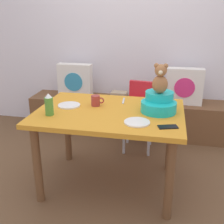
# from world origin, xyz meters

# --- Properties ---
(ground_plane) EXTENTS (8.00, 8.00, 0.00)m
(ground_plane) POSITION_xyz_m (0.00, 0.00, 0.00)
(ground_plane) COLOR brown
(back_wall) EXTENTS (4.40, 0.10, 2.60)m
(back_wall) POSITION_xyz_m (0.00, 1.47, 1.30)
(back_wall) COLOR silver
(back_wall) RESTS_ON ground_plane
(window_bench) EXTENTS (2.60, 0.44, 0.46)m
(window_bench) POSITION_xyz_m (0.00, 1.20, 0.23)
(window_bench) COLOR brown
(window_bench) RESTS_ON ground_plane
(pillow_floral_left) EXTENTS (0.44, 0.15, 0.44)m
(pillow_floral_left) POSITION_xyz_m (-0.71, 1.18, 0.68)
(pillow_floral_left) COLOR white
(pillow_floral_left) RESTS_ON window_bench
(pillow_floral_right) EXTENTS (0.44, 0.15, 0.44)m
(pillow_floral_right) POSITION_xyz_m (0.67, 1.18, 0.68)
(pillow_floral_right) COLOR white
(pillow_floral_right) RESTS_ON window_bench
(book_stack) EXTENTS (0.20, 0.14, 0.10)m
(book_stack) POSITION_xyz_m (-0.13, 1.20, 0.51)
(book_stack) COLOR tan
(book_stack) RESTS_ON window_bench
(dining_table) EXTENTS (1.26, 0.90, 0.74)m
(dining_table) POSITION_xyz_m (0.00, 0.00, 0.63)
(dining_table) COLOR orange
(dining_table) RESTS_ON ground_plane
(highchair) EXTENTS (0.37, 0.49, 0.79)m
(highchair) POSITION_xyz_m (0.18, 0.76, 0.52)
(highchair) COLOR red
(highchair) RESTS_ON ground_plane
(infant_seat_teal) EXTENTS (0.30, 0.33, 0.16)m
(infant_seat_teal) POSITION_xyz_m (0.41, 0.07, 0.81)
(infant_seat_teal) COLOR #1ABAB6
(infant_seat_teal) RESTS_ON dining_table
(teddy_bear) EXTENTS (0.13, 0.12, 0.25)m
(teddy_bear) POSITION_xyz_m (0.41, 0.07, 1.02)
(teddy_bear) COLOR #9C653C
(teddy_bear) RESTS_ON infant_seat_teal
(ketchup_bottle) EXTENTS (0.07, 0.07, 0.18)m
(ketchup_bottle) POSITION_xyz_m (-0.46, -0.20, 0.83)
(ketchup_bottle) COLOR #4C8C33
(ketchup_bottle) RESTS_ON dining_table
(coffee_mug) EXTENTS (0.12, 0.08, 0.09)m
(coffee_mug) POSITION_xyz_m (-0.15, 0.10, 0.79)
(coffee_mug) COLOR #9E332D
(coffee_mug) RESTS_ON dining_table
(dinner_plate_near) EXTENTS (0.20, 0.20, 0.01)m
(dinner_plate_near) POSITION_xyz_m (-0.38, 0.05, 0.75)
(dinner_plate_near) COLOR white
(dinner_plate_near) RESTS_ON dining_table
(dinner_plate_far) EXTENTS (0.20, 0.20, 0.01)m
(dinner_plate_far) POSITION_xyz_m (0.26, -0.23, 0.75)
(dinner_plate_far) COLOR white
(dinner_plate_far) RESTS_ON dining_table
(cell_phone) EXTENTS (0.16, 0.11, 0.01)m
(cell_phone) POSITION_xyz_m (0.50, -0.27, 0.74)
(cell_phone) COLOR black
(cell_phone) RESTS_ON dining_table
(table_fork) EXTENTS (0.03, 0.17, 0.01)m
(table_fork) POSITION_xyz_m (0.07, 0.29, 0.74)
(table_fork) COLOR silver
(table_fork) RESTS_ON dining_table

